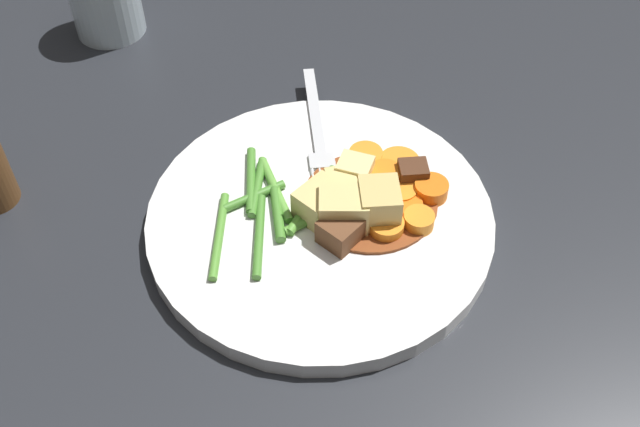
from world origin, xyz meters
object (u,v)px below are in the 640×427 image
(dinner_plate, at_px, (320,220))
(carrot_slice_6, at_px, (419,221))
(carrot_slice_2, at_px, (401,193))
(carrot_slice_3, at_px, (385,176))
(potato_chunk_1, at_px, (322,200))
(carrot_slice_5, at_px, (366,158))
(carrot_slice_1, at_px, (431,190))
(meat_chunk_0, at_px, (340,231))
(carrot_slice_4, at_px, (403,207))
(carrot_slice_7, at_px, (386,227))
(potato_chunk_3, at_px, (379,205))
(fork, at_px, (318,137))
(potato_chunk_0, at_px, (343,210))
(potato_chunk_4, at_px, (341,185))
(meat_chunk_1, at_px, (413,174))
(carrot_slice_0, at_px, (399,165))
(potato_chunk_2, at_px, (355,172))

(dinner_plate, relative_size, carrot_slice_6, 11.40)
(carrot_slice_2, xyz_separation_m, carrot_slice_3, (-0.00, 0.02, 0.00))
(potato_chunk_1, bearing_deg, carrot_slice_3, 3.17)
(carrot_slice_5, bearing_deg, carrot_slice_1, -64.73)
(carrot_slice_1, distance_m, meat_chunk_0, 0.09)
(carrot_slice_1, distance_m, carrot_slice_2, 0.02)
(carrot_slice_4, xyz_separation_m, carrot_slice_7, (-0.02, -0.01, 0.00))
(carrot_slice_4, xyz_separation_m, potato_chunk_3, (-0.02, 0.00, 0.01))
(potato_chunk_3, relative_size, meat_chunk_0, 1.23)
(carrot_slice_7, xyz_separation_m, fork, (0.01, 0.12, -0.00))
(carrot_slice_4, relative_size, carrot_slice_5, 1.08)
(potato_chunk_0, distance_m, potato_chunk_4, 0.03)
(carrot_slice_7, relative_size, meat_chunk_1, 1.19)
(potato_chunk_1, distance_m, meat_chunk_0, 0.03)
(carrot_slice_5, bearing_deg, carrot_slice_7, -109.21)
(carrot_slice_1, relative_size, potato_chunk_1, 0.76)
(carrot_slice_3, relative_size, potato_chunk_4, 1.09)
(potato_chunk_3, distance_m, potato_chunk_4, 0.04)
(carrot_slice_6, distance_m, meat_chunk_1, 0.05)
(carrot_slice_1, distance_m, potato_chunk_4, 0.07)
(carrot_slice_5, relative_size, carrot_slice_7, 1.03)
(carrot_slice_0, xyz_separation_m, potato_chunk_2, (-0.04, 0.01, 0.01))
(potato_chunk_0, bearing_deg, carrot_slice_7, -41.95)
(meat_chunk_0, relative_size, fork, 0.17)
(dinner_plate, bearing_deg, carrot_slice_3, 4.47)
(carrot_slice_5, distance_m, carrot_slice_6, 0.08)
(potato_chunk_0, distance_m, meat_chunk_0, 0.02)
(dinner_plate, distance_m, carrot_slice_6, 0.08)
(meat_chunk_0, bearing_deg, dinner_plate, 89.85)
(meat_chunk_1, relative_size, fork, 0.14)
(carrot_slice_1, xyz_separation_m, potato_chunk_1, (-0.09, 0.03, 0.01))
(carrot_slice_4, relative_size, potato_chunk_0, 0.81)
(potato_chunk_1, bearing_deg, potato_chunk_2, 21.10)
(potato_chunk_1, distance_m, potato_chunk_2, 0.04)
(potato_chunk_1, height_order, potato_chunk_4, potato_chunk_1)
(carrot_slice_4, xyz_separation_m, carrot_slice_5, (0.00, 0.06, 0.00))
(dinner_plate, distance_m, carrot_slice_1, 0.09)
(carrot_slice_3, xyz_separation_m, carrot_slice_7, (-0.03, -0.05, -0.00))
(fork, bearing_deg, potato_chunk_4, -103.44)
(carrot_slice_0, bearing_deg, dinner_plate, -172.57)
(potato_chunk_1, bearing_deg, carrot_slice_0, 6.52)
(carrot_slice_2, xyz_separation_m, potato_chunk_2, (-0.02, 0.03, 0.01))
(carrot_slice_3, relative_size, carrot_slice_4, 0.89)
(carrot_slice_6, relative_size, carrot_slice_7, 0.88)
(potato_chunk_2, xyz_separation_m, potato_chunk_4, (-0.02, -0.01, -0.00))
(carrot_slice_3, height_order, carrot_slice_5, same)
(carrot_slice_0, relative_size, potato_chunk_1, 0.94)
(potato_chunk_2, bearing_deg, meat_chunk_0, -130.93)
(carrot_slice_4, relative_size, potato_chunk_1, 0.85)
(carrot_slice_2, bearing_deg, carrot_slice_7, -140.37)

